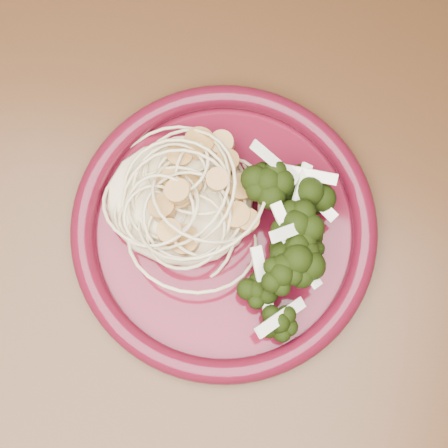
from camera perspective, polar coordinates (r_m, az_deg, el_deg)
name	(u,v)px	position (r m, az deg, el deg)	size (l,w,h in m)	color
dining_table	(201,289)	(0.62, -2.11, -5.98)	(1.20, 0.80, 0.75)	#472814
dinner_plate	(224,227)	(0.52, 0.00, -0.28)	(0.31, 0.31, 0.02)	#500B1A
spaghetti_pile	(179,199)	(0.52, -4.14, 2.30)	(0.13, 0.11, 0.03)	beige
scallop_cluster	(176,186)	(0.49, -4.43, 3.47)	(0.12, 0.12, 0.04)	#B9853F
broccoli_pile	(281,253)	(0.50, 5.26, -2.69)	(0.08, 0.13, 0.05)	black
onion_garnish	(285,246)	(0.47, 5.57, -2.00)	(0.06, 0.08, 0.05)	white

